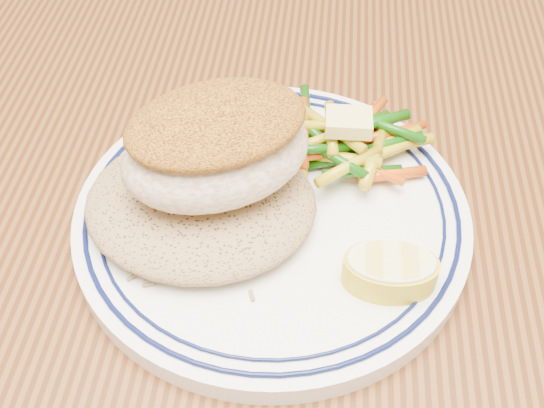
{
  "coord_description": "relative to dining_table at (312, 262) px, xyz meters",
  "views": [
    {
      "loc": [
        -0.0,
        -0.33,
        1.08
      ],
      "look_at": [
        -0.03,
        -0.05,
        0.77
      ],
      "focal_mm": 45.0,
      "sensor_mm": 36.0,
      "label": 1
    }
  ],
  "objects": [
    {
      "name": "fish_fillet",
      "position": [
        -0.06,
        -0.05,
        0.16
      ],
      "size": [
        0.14,
        0.12,
        0.06
      ],
      "color": "beige",
      "rests_on": "rice_pilaf"
    },
    {
      "name": "dining_table",
      "position": [
        0.0,
        0.0,
        0.0
      ],
      "size": [
        1.5,
        0.9,
        0.75
      ],
      "color": "#45220D",
      "rests_on": "ground"
    },
    {
      "name": "vegetable_pile",
      "position": [
        0.02,
        0.0,
        0.13
      ],
      "size": [
        0.11,
        0.1,
        0.03
      ],
      "color": "#C84A0A",
      "rests_on": "plate"
    },
    {
      "name": "lemon_wedge",
      "position": [
        0.04,
        -0.1,
        0.12
      ],
      "size": [
        0.05,
        0.05,
        0.02
      ],
      "color": "yellow",
      "rests_on": "plate"
    },
    {
      "name": "rice_pilaf",
      "position": [
        -0.07,
        -0.06,
        0.13
      ],
      "size": [
        0.14,
        0.13,
        0.03
      ],
      "primitive_type": "ellipsoid",
      "color": "olive",
      "rests_on": "plate"
    },
    {
      "name": "plate",
      "position": [
        -0.03,
        -0.05,
        0.11
      ],
      "size": [
        0.25,
        0.25,
        0.02
      ],
      "color": "white",
      "rests_on": "dining_table"
    },
    {
      "name": "butter_pat",
      "position": [
        0.02,
        0.0,
        0.15
      ],
      "size": [
        0.03,
        0.02,
        0.01
      ],
      "primitive_type": "cube",
      "rotation": [
        0.0,
        0.0,
        0.03
      ],
      "color": "#F3E077",
      "rests_on": "vegetable_pile"
    }
  ]
}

